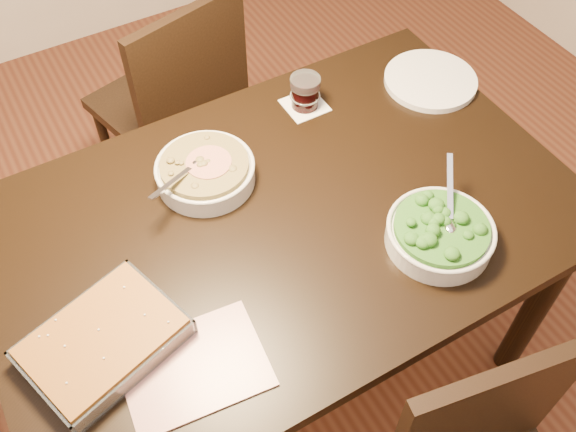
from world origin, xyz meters
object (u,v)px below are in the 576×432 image
Objects in this scene: broccoli_bowl at (440,233)px; baking_dish at (104,342)px; table at (283,239)px; stew_bowl at (205,171)px; dinner_plate at (430,80)px; chair_far at (177,100)px; wine_tumbler at (305,91)px.

broccoli_bowl reaches higher than baking_dish.
table is 0.51m from baking_dish.
table is 5.52× the size of stew_bowl.
stew_bowl is at bearing -178.59° from dinner_plate.
baking_dish is at bearing -163.08° from dinner_plate.
table is at bearing 137.51° from broccoli_bowl.
baking_dish is at bearing -165.99° from table.
baking_dish is (-0.75, 0.13, -0.01)m from broccoli_bowl.
wine_tumbler is at bearing 98.99° from chair_far.
stew_bowl reaches higher than table.
table is at bearing 73.10° from chair_far.
stew_bowl is 0.49m from baking_dish.
chair_far is (-0.23, 1.03, -0.29)m from broccoli_bowl.
stew_bowl is at bearing 130.78° from broccoli_bowl.
chair_far is at bearing 134.43° from dinner_plate.
chair_far reaches higher than baking_dish.
wine_tumbler is 0.35× the size of dinner_plate.
stew_bowl reaches higher than baking_dish.
broccoli_bowl is at bearing 88.44° from chair_far.
chair_far reaches higher than dinner_plate.
table is 0.80m from chair_far.
baking_dish reaches higher than table.
dinner_plate is 0.29× the size of chair_far.
wine_tumbler is at bearing 165.12° from dinner_plate.
baking_dish is 0.40× the size of chair_far.
broccoli_bowl is 2.79× the size of wine_tumbler.
table is 3.95× the size of baking_dish.
broccoli_bowl is 0.76m from baking_dish.
stew_bowl is 0.67m from chair_far.
chair_far reaches higher than broccoli_bowl.
broccoli_bowl is 1.09m from chair_far.
broccoli_bowl is (0.27, -0.25, 0.13)m from table.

